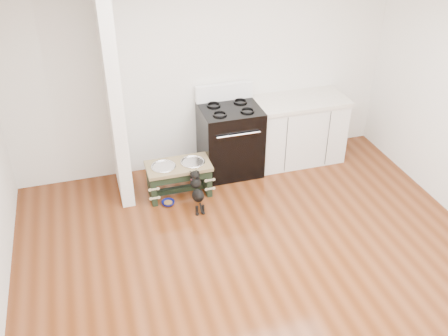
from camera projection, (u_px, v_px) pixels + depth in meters
ground at (270, 284)px, 4.99m from camera, size 5.00×5.00×0.00m
room_shell at (279, 143)px, 4.12m from camera, size 5.00×5.00×5.00m
partition_wall at (113, 92)px, 5.68m from camera, size 0.15×0.80×2.70m
oven_range at (230, 139)px, 6.54m from camera, size 0.76×0.69×1.14m
cabinet_run at (298, 130)px, 6.81m from camera, size 1.24×0.64×0.91m
dog_feeder at (179, 173)px, 6.15m from camera, size 0.79×0.42×0.45m
puppy at (197, 190)px, 5.91m from camera, size 0.14×0.41×0.48m
floor_bowl at (168, 203)px, 6.10m from camera, size 0.16×0.16×0.05m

